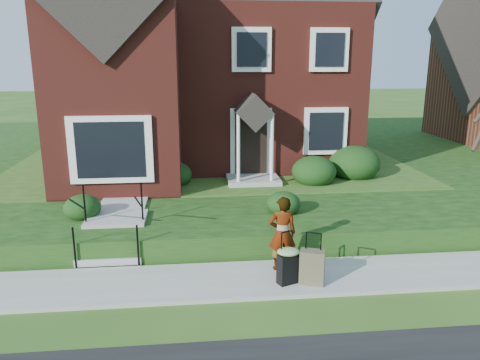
{
  "coord_description": "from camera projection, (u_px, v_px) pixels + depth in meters",
  "views": [
    {
      "loc": [
        -0.67,
        -8.51,
        4.33
      ],
      "look_at": [
        0.44,
        2.0,
        1.59
      ],
      "focal_mm": 35.0,
      "sensor_mm": 36.0,
      "label": 1
    }
  ],
  "objects": [
    {
      "name": "ground",
      "position": [
        229.0,
        282.0,
        9.35
      ],
      "size": [
        120.0,
        120.0,
        0.0
      ],
      "primitive_type": "plane",
      "color": "#2D5119",
      "rests_on": "ground"
    },
    {
      "name": "sidewalk",
      "position": [
        229.0,
        281.0,
        9.34
      ],
      "size": [
        60.0,
        1.6,
        0.08
      ],
      "primitive_type": "cube",
      "color": "#9E9B93",
      "rests_on": "ground"
    },
    {
      "name": "terrace",
      "position": [
        300.0,
        155.0,
        20.17
      ],
      "size": [
        44.0,
        20.0,
        0.6
      ],
      "primitive_type": "cube",
      "color": "#14340E",
      "rests_on": "ground"
    },
    {
      "name": "walkway",
      "position": [
        130.0,
        189.0,
        13.75
      ],
      "size": [
        1.2,
        6.0,
        0.06
      ],
      "primitive_type": "cube",
      "color": "#9E9B93",
      "rests_on": "terrace"
    },
    {
      "name": "main_house",
      "position": [
        201.0,
        33.0,
        17.25
      ],
      "size": [
        10.4,
        10.2,
        9.4
      ],
      "color": "maroon",
      "rests_on": "terrace"
    },
    {
      "name": "front_steps",
      "position": [
        114.0,
        232.0,
        10.75
      ],
      "size": [
        1.4,
        2.02,
        1.5
      ],
      "color": "#9E9B93",
      "rests_on": "ground"
    },
    {
      "name": "foundation_shrubs",
      "position": [
        239.0,
        169.0,
        14.18
      ],
      "size": [
        10.07,
        4.56,
        1.15
      ],
      "color": "black",
      "rests_on": "terrace"
    },
    {
      "name": "woman",
      "position": [
        282.0,
        233.0,
        9.58
      ],
      "size": [
        0.59,
        0.4,
        1.57
      ],
      "primitive_type": "imported",
      "rotation": [
        0.0,
        0.0,
        3.1
      ],
      "color": "#999999",
      "rests_on": "sidewalk"
    },
    {
      "name": "suitcase_black",
      "position": [
        288.0,
        264.0,
        9.05
      ],
      "size": [
        0.54,
        0.5,
        1.06
      ],
      "rotation": [
        0.0,
        0.0,
        0.38
      ],
      "color": "black",
      "rests_on": "sidewalk"
    },
    {
      "name": "suitcase_olive",
      "position": [
        312.0,
        267.0,
        9.06
      ],
      "size": [
        0.54,
        0.41,
        1.03
      ],
      "rotation": [
        0.0,
        0.0,
        -0.36
      ],
      "color": "brown",
      "rests_on": "sidewalk"
    }
  ]
}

